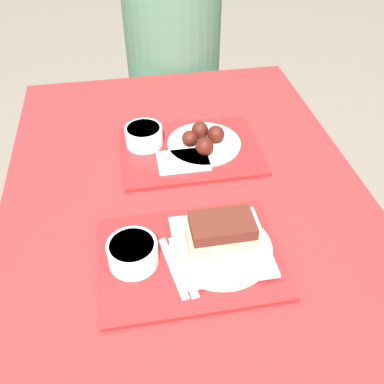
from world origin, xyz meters
TOP-DOWN VIEW (x-y plane):
  - ground_plane at (0.00, 0.00)m, footprint 12.00×12.00m
  - picnic_table at (0.00, 0.00)m, footprint 0.95×1.47m
  - picnic_bench_far at (0.00, 0.96)m, footprint 0.91×0.28m
  - tray_near at (-0.03, -0.16)m, footprint 0.40×0.30m
  - tray_far at (0.04, 0.23)m, footprint 0.40×0.30m
  - bowl_coleslaw_near at (-0.15, -0.16)m, footprint 0.11×0.11m
  - brisket_sandwich_plate at (0.04, -0.15)m, footprint 0.23×0.23m
  - plastic_fork_near at (-0.07, -0.19)m, footprint 0.04×0.17m
  - plastic_knife_near at (-0.05, -0.19)m, footprint 0.04×0.17m
  - condiment_packet at (-0.03, -0.09)m, footprint 0.04×0.03m
  - bowl_coleslaw_far at (-0.09, 0.28)m, footprint 0.11×0.11m
  - wings_plate_far at (0.08, 0.24)m, footprint 0.22×0.22m
  - napkin_far at (0.01, 0.18)m, footprint 0.14×0.10m
  - person_seated_across at (0.09, 0.96)m, footprint 0.39×0.39m

SIDE VIEW (x-z plane):
  - ground_plane at x=0.00m, z-range 0.00..0.00m
  - picnic_bench_far at x=0.00m, z-range 0.15..0.59m
  - picnic_table at x=0.00m, z-range 0.27..1.00m
  - tray_near at x=-0.03m, z-range 0.73..0.74m
  - tray_far at x=0.04m, z-range 0.73..0.74m
  - plastic_fork_near at x=-0.07m, z-range 0.74..0.75m
  - plastic_knife_near at x=-0.05m, z-range 0.74..0.75m
  - condiment_packet at x=-0.03m, z-range 0.74..0.75m
  - napkin_far at x=0.01m, z-range 0.74..0.75m
  - person_seated_across at x=0.09m, z-range 0.37..1.13m
  - wings_plate_far at x=0.08m, z-range 0.73..0.79m
  - bowl_coleslaw_near at x=-0.15m, z-range 0.74..0.80m
  - bowl_coleslaw_far at x=-0.09m, z-range 0.74..0.80m
  - brisket_sandwich_plate at x=0.04m, z-range 0.73..0.82m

